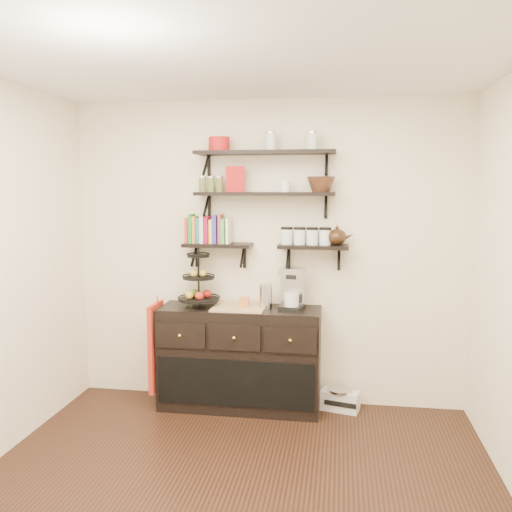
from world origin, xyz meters
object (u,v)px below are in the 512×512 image
object	(u,v)px
fruit_stand	(199,286)
coffee_maker	(292,289)
sideboard	(240,358)
radio	(340,400)

from	to	relation	value
fruit_stand	coffee_maker	bearing A→B (deg)	1.46
coffee_maker	sideboard	bearing A→B (deg)	-165.69
sideboard	coffee_maker	world-z (taller)	coffee_maker
coffee_maker	fruit_stand	bearing A→B (deg)	-167.35
sideboard	fruit_stand	bearing A→B (deg)	179.37
fruit_stand	coffee_maker	world-z (taller)	fruit_stand
radio	sideboard	bearing A→B (deg)	-161.29
sideboard	coffee_maker	size ratio (longest dim) A/B	3.85
sideboard	fruit_stand	xyz separation A→B (m)	(-0.36, 0.00, 0.63)
fruit_stand	coffee_maker	distance (m)	0.81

